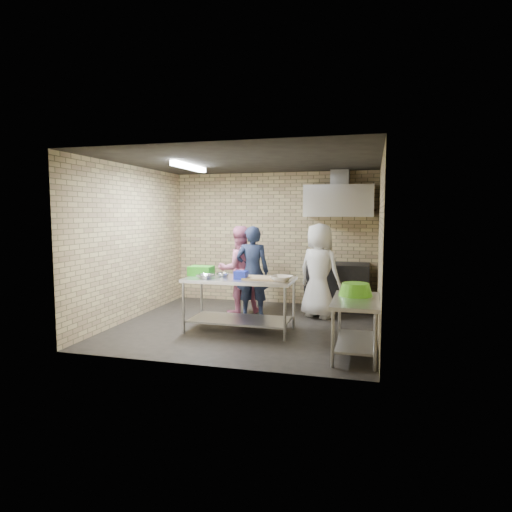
{
  "coord_description": "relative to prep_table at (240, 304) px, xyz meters",
  "views": [
    {
      "loc": [
        1.98,
        -6.89,
        1.86
      ],
      "look_at": [
        0.1,
        0.2,
        1.15
      ],
      "focal_mm": 30.79,
      "sensor_mm": 36.0,
      "label": 1
    }
  ],
  "objects": [
    {
      "name": "blue_tub",
      "position": [
        0.05,
        -0.1,
        0.49
      ],
      "size": [
        0.19,
        0.19,
        0.12
      ],
      "primitive_type": "cube",
      "color": "#1B2ED0",
      "rests_on": "prep_table"
    },
    {
      "name": "range_hood",
      "position": [
        1.37,
        2.04,
        1.67
      ],
      "size": [
        1.3,
        0.6,
        0.6
      ],
      "primitive_type": "cube",
      "color": "silver",
      "rests_on": "back_wall"
    },
    {
      "name": "ceramic_bowl",
      "position": [
        0.7,
        -0.15,
        0.47
      ],
      "size": [
        0.38,
        0.38,
        0.08
      ],
      "primitive_type": "imported",
      "rotation": [
        0.0,
        0.0,
        -0.18
      ],
      "color": "beige",
      "rests_on": "prep_table"
    },
    {
      "name": "left_wall",
      "position": [
        -2.08,
        0.34,
        0.92
      ],
      "size": [
        0.06,
        4.0,
        2.7
      ],
      "primitive_type": "cube",
      "color": "tan",
      "rests_on": "ground"
    },
    {
      "name": "bottle_red",
      "position": [
        1.42,
        2.23,
        1.6
      ],
      "size": [
        0.07,
        0.07,
        0.18
      ],
      "primitive_type": "cylinder",
      "color": "#B22619",
      "rests_on": "wall_shelf"
    },
    {
      "name": "bottle_green",
      "position": [
        1.82,
        2.23,
        1.59
      ],
      "size": [
        0.06,
        0.06,
        0.15
      ],
      "primitive_type": "cylinder",
      "color": "green",
      "rests_on": "wall_shelf"
    },
    {
      "name": "woman_pink",
      "position": [
        -0.39,
        1.23,
        0.39
      ],
      "size": [
        1.0,
        0.95,
        1.63
      ],
      "primitive_type": "imported",
      "rotation": [
        0.0,
        0.0,
        3.72
      ],
      "color": "#CB6B90",
      "rests_on": "floor"
    },
    {
      "name": "right_wall",
      "position": [
        2.12,
        0.34,
        0.92
      ],
      "size": [
        0.06,
        4.0,
        2.7
      ],
      "primitive_type": "cube",
      "color": "tan",
      "rests_on": "ground"
    },
    {
      "name": "floor",
      "position": [
        0.02,
        0.34,
        -0.43
      ],
      "size": [
        4.2,
        4.2,
        0.0
      ],
      "primitive_type": "plane",
      "color": "black",
      "rests_on": "ground"
    },
    {
      "name": "prep_table",
      "position": [
        0.0,
        0.0,
        0.0
      ],
      "size": [
        1.7,
        0.85,
        0.85
      ],
      "primitive_type": "cube",
      "color": "silver",
      "rests_on": "floor"
    },
    {
      "name": "side_counter",
      "position": [
        1.82,
        -0.76,
        -0.05
      ],
      "size": [
        0.6,
        1.2,
        0.75
      ],
      "primitive_type": "cube",
      "color": "silver",
      "rests_on": "floor"
    },
    {
      "name": "back_wall",
      "position": [
        0.02,
        2.34,
        0.92
      ],
      "size": [
        4.2,
        0.06,
        2.7
      ],
      "primitive_type": "cube",
      "color": "tan",
      "rests_on": "ground"
    },
    {
      "name": "man_navy",
      "position": [
        -0.07,
        1.02,
        0.4
      ],
      "size": [
        0.67,
        0.51,
        1.64
      ],
      "primitive_type": "imported",
      "rotation": [
        0.0,
        0.0,
        3.35
      ],
      "color": "black",
      "rests_on": "floor"
    },
    {
      "name": "hood_duct",
      "position": [
        1.37,
        2.19,
        2.12
      ],
      "size": [
        0.35,
        0.3,
        0.3
      ],
      "primitive_type": "cube",
      "color": "#A5A8AD",
      "rests_on": "back_wall"
    },
    {
      "name": "woman_white",
      "position": [
        1.1,
        1.25,
        0.42
      ],
      "size": [
        0.98,
        0.85,
        1.69
      ],
      "primitive_type": "imported",
      "rotation": [
        0.0,
        0.0,
        2.67
      ],
      "color": "silver",
      "rests_on": "floor"
    },
    {
      "name": "wall_shelf",
      "position": [
        1.67,
        2.23,
        1.49
      ],
      "size": [
        0.8,
        0.2,
        0.04
      ],
      "primitive_type": "cube",
      "color": "#3F2B19",
      "rests_on": "back_wall"
    },
    {
      "name": "mixing_bowl_a",
      "position": [
        -0.5,
        -0.2,
        0.46
      ],
      "size": [
        0.31,
        0.31,
        0.07
      ],
      "primitive_type": "imported",
      "rotation": [
        0.0,
        0.0,
        -0.18
      ],
      "color": "silver",
      "rests_on": "prep_table"
    },
    {
      "name": "green_crate",
      "position": [
        -0.7,
        0.12,
        0.5
      ],
      "size": [
        0.38,
        0.28,
        0.15
      ],
      "primitive_type": "cube",
      "color": "green",
      "rests_on": "prep_table"
    },
    {
      "name": "cutting_board",
      "position": [
        0.35,
        -0.02,
        0.44
      ],
      "size": [
        0.52,
        0.4,
        0.03
      ],
      "primitive_type": "cube",
      "color": "tan",
      "rests_on": "prep_table"
    },
    {
      "name": "stove",
      "position": [
        1.37,
        1.99,
        0.02
      ],
      "size": [
        1.2,
        0.7,
        0.9
      ],
      "primitive_type": "cube",
      "color": "black",
      "rests_on": "floor"
    },
    {
      "name": "mixing_bowl_b",
      "position": [
        -0.3,
        0.05,
        0.46
      ],
      "size": [
        0.24,
        0.24,
        0.06
      ],
      "primitive_type": "imported",
      "rotation": [
        0.0,
        0.0,
        -0.18
      ],
      "color": "silver",
      "rests_on": "prep_table"
    },
    {
      "name": "fluorescent_fixture",
      "position": [
        -0.98,
        0.34,
        2.21
      ],
      "size": [
        0.1,
        1.25,
        0.08
      ],
      "primitive_type": "cube",
      "color": "white",
      "rests_on": "ceiling"
    },
    {
      "name": "green_basin",
      "position": [
        1.8,
        -0.51,
        0.41
      ],
      "size": [
        0.46,
        0.46,
        0.17
      ],
      "primitive_type": null,
      "color": "#59C626",
      "rests_on": "side_counter"
    },
    {
      "name": "front_wall",
      "position": [
        0.02,
        -1.66,
        0.92
      ],
      "size": [
        4.2,
        0.06,
        2.7
      ],
      "primitive_type": "cube",
      "color": "tan",
      "rests_on": "ground"
    },
    {
      "name": "ceiling",
      "position": [
        0.02,
        0.34,
        2.27
      ],
      "size": [
        4.2,
        4.2,
        0.0
      ],
      "primitive_type": "plane",
      "rotation": [
        3.14,
        0.0,
        0.0
      ],
      "color": "black",
      "rests_on": "ground"
    }
  ]
}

